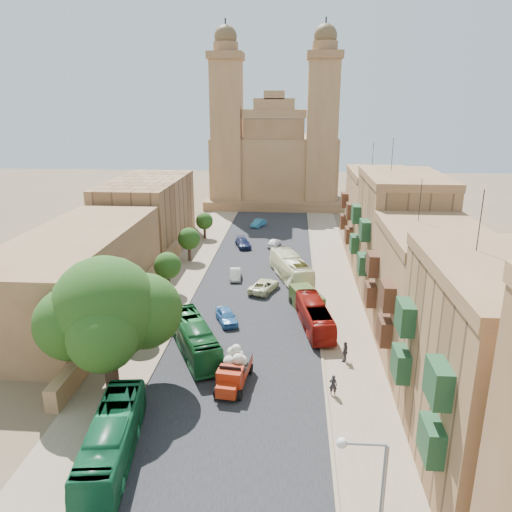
# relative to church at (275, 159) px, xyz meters

# --- Properties ---
(ground) EXTENTS (260.00, 260.00, 0.00)m
(ground) POSITION_rel_church_xyz_m (0.00, -78.61, -9.52)
(ground) COLOR brown
(road_surface) EXTENTS (14.00, 140.00, 0.01)m
(road_surface) POSITION_rel_church_xyz_m (0.00, -48.61, -9.51)
(road_surface) COLOR black
(road_surface) RESTS_ON ground
(sidewalk_east) EXTENTS (5.00, 140.00, 0.01)m
(sidewalk_east) POSITION_rel_church_xyz_m (9.50, -48.61, -9.51)
(sidewalk_east) COLOR #856F57
(sidewalk_east) RESTS_ON ground
(sidewalk_west) EXTENTS (5.00, 140.00, 0.01)m
(sidewalk_west) POSITION_rel_church_xyz_m (-9.50, -48.61, -9.51)
(sidewalk_west) COLOR #856F57
(sidewalk_west) RESTS_ON ground
(kerb_east) EXTENTS (0.25, 140.00, 0.12)m
(kerb_east) POSITION_rel_church_xyz_m (7.00, -48.61, -9.46)
(kerb_east) COLOR #856F57
(kerb_east) RESTS_ON ground
(kerb_west) EXTENTS (0.25, 140.00, 0.12)m
(kerb_west) POSITION_rel_church_xyz_m (-7.00, -48.61, -9.46)
(kerb_west) COLOR #856F57
(kerb_west) RESTS_ON ground
(townhouse_a) EXTENTS (9.00, 14.00, 16.40)m
(townhouse_a) POSITION_rel_church_xyz_m (15.95, -81.61, -3.11)
(townhouse_a) COLOR #986C45
(townhouse_a) RESTS_ON ground
(townhouse_b) EXTENTS (9.00, 14.00, 14.90)m
(townhouse_b) POSITION_rel_church_xyz_m (15.95, -67.61, -3.86)
(townhouse_b) COLOR olive
(townhouse_b) RESTS_ON ground
(townhouse_c) EXTENTS (9.00, 14.00, 17.40)m
(townhouse_c) POSITION_rel_church_xyz_m (15.95, -53.61, -2.61)
(townhouse_c) COLOR #986C45
(townhouse_c) RESTS_ON ground
(townhouse_d) EXTENTS (9.00, 14.00, 15.90)m
(townhouse_d) POSITION_rel_church_xyz_m (15.95, -39.61, -3.36)
(townhouse_d) COLOR olive
(townhouse_d) RESTS_ON ground
(west_wall) EXTENTS (1.00, 40.00, 1.80)m
(west_wall) POSITION_rel_church_xyz_m (-12.50, -58.61, -8.62)
(west_wall) COLOR olive
(west_wall) RESTS_ON ground
(west_building_low) EXTENTS (10.00, 28.00, 8.40)m
(west_building_low) POSITION_rel_church_xyz_m (-18.00, -60.61, -5.32)
(west_building_low) COLOR brown
(west_building_low) RESTS_ON ground
(west_building_mid) EXTENTS (10.00, 22.00, 10.00)m
(west_building_mid) POSITION_rel_church_xyz_m (-18.00, -34.61, -4.52)
(west_building_mid) COLOR #986C45
(west_building_mid) RESTS_ON ground
(church) EXTENTS (28.00, 22.50, 36.30)m
(church) POSITION_rel_church_xyz_m (0.00, 0.00, 0.00)
(church) COLOR olive
(church) RESTS_ON ground
(ficus_tree) EXTENTS (10.46, 9.62, 10.46)m
(ficus_tree) POSITION_rel_church_xyz_m (-9.41, -74.61, -3.34)
(ficus_tree) COLOR #39261C
(ficus_tree) RESTS_ON ground
(street_tree_a) EXTENTS (3.12, 3.12, 4.79)m
(street_tree_a) POSITION_rel_church_xyz_m (-10.00, -66.61, -6.31)
(street_tree_a) COLOR #39261C
(street_tree_a) RESTS_ON ground
(street_tree_b) EXTENTS (3.12, 3.12, 4.79)m
(street_tree_b) POSITION_rel_church_xyz_m (-10.00, -54.61, -6.31)
(street_tree_b) COLOR #39261C
(street_tree_b) RESTS_ON ground
(street_tree_c) EXTENTS (3.06, 3.06, 4.70)m
(street_tree_c) POSITION_rel_church_xyz_m (-10.00, -42.61, -6.37)
(street_tree_c) COLOR #39261C
(street_tree_c) RESTS_ON ground
(street_tree_d) EXTENTS (2.73, 2.73, 4.20)m
(street_tree_d) POSITION_rel_church_xyz_m (-10.00, -30.61, -6.71)
(street_tree_d) COLOR #39261C
(street_tree_d) RESTS_ON ground
(streetlamp) EXTENTS (2.11, 0.44, 8.22)m
(streetlamp) POSITION_rel_church_xyz_m (7.72, -90.61, -4.31)
(streetlamp) COLOR gray
(streetlamp) RESTS_ON ground
(red_truck) EXTENTS (2.64, 5.42, 3.06)m
(red_truck) POSITION_rel_church_xyz_m (-0.09, -73.76, -8.17)
(red_truck) COLOR #A9260D
(red_truck) RESTS_ON ground
(olive_pickup) EXTENTS (3.81, 5.60, 2.13)m
(olive_pickup) POSITION_rel_church_xyz_m (5.80, -58.61, -8.48)
(olive_pickup) COLOR #384B1C
(olive_pickup) RESTS_ON ground
(bus_green_south) EXTENTS (3.72, 10.64, 2.90)m
(bus_green_south) POSITION_rel_church_xyz_m (-6.50, -82.82, -8.06)
(bus_green_south) COLOR #156539
(bus_green_south) RESTS_ON ground
(bus_green_north) EXTENTS (6.52, 10.37, 2.87)m
(bus_green_north) POSITION_rel_church_xyz_m (-4.15, -68.86, -8.08)
(bus_green_north) COLOR #175927
(bus_green_north) RESTS_ON ground
(bus_red_east) EXTENTS (3.71, 9.59, 2.61)m
(bus_red_east) POSITION_rel_church_xyz_m (6.50, -63.13, -8.21)
(bus_red_east) COLOR maroon
(bus_red_east) RESTS_ON ground
(bus_cream_east) EXTENTS (5.70, 11.24, 3.06)m
(bus_cream_east) POSITION_rel_church_xyz_m (4.06, -49.31, -7.99)
(bus_cream_east) COLOR #FFFBC7
(bus_cream_east) RESTS_ON ground
(car_blue_a) EXTENTS (3.04, 4.41, 1.40)m
(car_blue_a) POSITION_rel_church_xyz_m (-2.19, -62.44, -8.82)
(car_blue_a) COLOR #3774B4
(car_blue_a) RESTS_ON ground
(car_white_a) EXTENTS (1.71, 3.87, 1.23)m
(car_white_a) POSITION_rel_church_xyz_m (-2.83, -49.54, -8.90)
(car_white_a) COLOR beige
(car_white_a) RESTS_ON ground
(car_cream) EXTENTS (3.90, 5.52, 1.40)m
(car_cream) POSITION_rel_church_xyz_m (1.00, -53.52, -8.82)
(car_cream) COLOR beige
(car_cream) RESTS_ON ground
(car_dkblue) EXTENTS (3.16, 4.96, 1.34)m
(car_dkblue) POSITION_rel_church_xyz_m (-3.29, -35.45, -8.85)
(car_dkblue) COLOR #141E43
(car_dkblue) RESTS_ON ground
(car_white_b) EXTENTS (2.25, 3.81, 1.22)m
(car_white_b) POSITION_rel_church_xyz_m (1.36, -34.49, -8.91)
(car_white_b) COLOR white
(car_white_b) RESTS_ON ground
(car_blue_b) EXTENTS (2.71, 4.18, 1.30)m
(car_blue_b) POSITION_rel_church_xyz_m (-1.91, -22.20, -8.86)
(car_blue_b) COLOR teal
(car_blue_b) RESTS_ON ground
(pedestrian_a) EXTENTS (0.68, 0.52, 1.67)m
(pedestrian_a) POSITION_rel_church_xyz_m (7.50, -74.60, -8.68)
(pedestrian_a) COLOR black
(pedestrian_a) RESTS_ON ground
(pedestrian_c) EXTENTS (0.80, 1.17, 1.84)m
(pedestrian_c) POSITION_rel_church_xyz_m (8.87, -69.42, -8.60)
(pedestrian_c) COLOR #3C3B3F
(pedestrian_c) RESTS_ON ground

